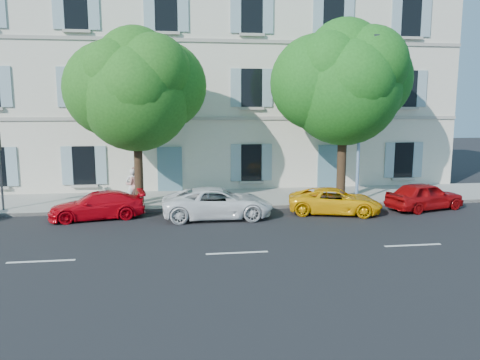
{
  "coord_description": "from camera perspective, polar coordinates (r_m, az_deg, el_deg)",
  "views": [
    {
      "loc": [
        -1.9,
        -18.3,
        4.67
      ],
      "look_at": [
        0.93,
        2.0,
        1.4
      ],
      "focal_mm": 35.0,
      "sensor_mm": 36.0,
      "label": 1
    }
  ],
  "objects": [
    {
      "name": "tree_left",
      "position": [
        21.46,
        -12.55,
        10.03
      ],
      "size": [
        4.97,
        4.97,
        7.71
      ],
      "color": "#3A2819",
      "rests_on": "sidewalk"
    },
    {
      "name": "sidewalk",
      "position": [
        23.28,
        -3.1,
        -2.33
      ],
      "size": [
        36.0,
        4.5,
        0.15
      ],
      "primitive_type": "cube",
      "color": "#A09E96",
      "rests_on": "ground"
    },
    {
      "name": "pedestrian_a",
      "position": [
        22.41,
        -12.95,
        -0.7
      ],
      "size": [
        0.64,
        0.46,
        1.62
      ],
      "primitive_type": "imported",
      "rotation": [
        0.0,
        0.0,
        3.28
      ],
      "color": "silver",
      "rests_on": "sidewalk"
    },
    {
      "name": "street_lamp",
      "position": [
        22.54,
        14.56,
        8.25
      ],
      "size": [
        0.25,
        1.62,
        7.61
      ],
      "color": "#7293BF",
      "rests_on": "sidewalk"
    },
    {
      "name": "ground",
      "position": [
        18.98,
        -1.95,
        -5.18
      ],
      "size": [
        90.0,
        90.0,
        0.0
      ],
      "primitive_type": "plane",
      "color": "black"
    },
    {
      "name": "kerb",
      "position": [
        21.17,
        -2.6,
        -3.47
      ],
      "size": [
        36.0,
        0.16,
        0.16
      ],
      "primitive_type": "cube",
      "color": "#9E998E",
      "rests_on": "ground"
    },
    {
      "name": "building",
      "position": [
        28.59,
        -4.2,
        11.71
      ],
      "size": [
        28.0,
        7.0,
        12.0
      ],
      "primitive_type": "cube",
      "color": "beige",
      "rests_on": "ground"
    },
    {
      "name": "car_red_coupe",
      "position": [
        20.37,
        -16.99,
        -2.96
      ],
      "size": [
        4.1,
        2.21,
        1.13
      ],
      "primitive_type": "imported",
      "rotation": [
        0.0,
        0.0,
        4.88
      ],
      "color": "red",
      "rests_on": "ground"
    },
    {
      "name": "car_white_coupe",
      "position": [
        19.6,
        -2.73,
        -2.81
      ],
      "size": [
        4.63,
        2.17,
        1.28
      ],
      "primitive_type": "imported",
      "rotation": [
        0.0,
        0.0,
        1.56
      ],
      "color": "white",
      "rests_on": "ground"
    },
    {
      "name": "car_yellow_supercar",
      "position": [
        20.82,
        11.5,
        -2.52
      ],
      "size": [
        4.35,
        2.85,
        1.11
      ],
      "primitive_type": "imported",
      "rotation": [
        0.0,
        0.0,
        1.3
      ],
      "color": "#FFB50A",
      "rests_on": "ground"
    },
    {
      "name": "car_red_hatchback",
      "position": [
        22.73,
        21.58,
        -1.81
      ],
      "size": [
        3.97,
        2.45,
        1.26
      ],
      "primitive_type": "imported",
      "rotation": [
        0.0,
        0.0,
        1.85
      ],
      "color": "#A1090C",
      "rests_on": "ground"
    },
    {
      "name": "tree_right",
      "position": [
        23.04,
        12.57,
        10.76
      ],
      "size": [
        5.35,
        5.35,
        8.24
      ],
      "color": "#3A2819",
      "rests_on": "sidewalk"
    },
    {
      "name": "pedestrian_b",
      "position": [
        22.47,
        -12.74,
        -0.58
      ],
      "size": [
        0.86,
        0.69,
        1.68
      ],
      "primitive_type": "imported",
      "rotation": [
        0.0,
        0.0,
        3.21
      ],
      "color": "tan",
      "rests_on": "sidewalk"
    }
  ]
}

